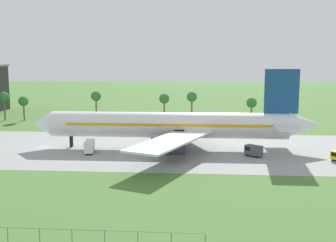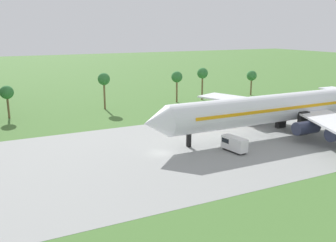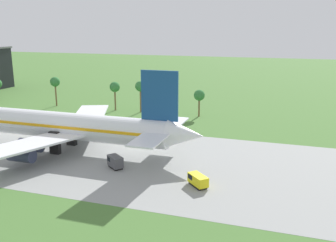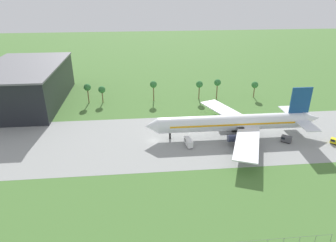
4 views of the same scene
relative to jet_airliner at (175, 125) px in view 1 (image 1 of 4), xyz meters
name	(u,v)px [view 1 (image 1 of 4)]	position (x,y,z in m)	size (l,w,h in m)	color
ground_plane	(44,147)	(-33.22, -1.07, -5.88)	(600.00, 600.00, 0.00)	#477233
taxiway_strip	(44,147)	(-33.22, -1.07, -5.87)	(320.00, 44.00, 0.02)	gray
jet_airliner	(175,125)	(0.00, 0.00, 0.00)	(71.81, 57.85, 19.87)	white
fuel_truck	(253,151)	(18.43, -7.36, -4.47)	(4.24, 3.92, 2.61)	black
catering_van	(90,146)	(-20.07, -6.49, -4.31)	(2.76, 5.71, 2.95)	black
palm_tree_row	(120,99)	(-21.87, 43.47, 2.10)	(92.07, 3.60, 10.84)	brown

